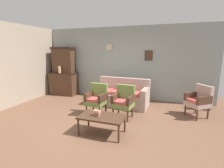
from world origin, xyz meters
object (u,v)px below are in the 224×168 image
(armchair_near_cabinet, at_px, (97,98))
(floor_vase_by_wall, at_px, (209,98))
(side_cabinet, at_px, (64,83))
(armchair_row_middle, at_px, (124,100))
(coffee_table, at_px, (102,118))
(vase_on_cabinet, at_px, (59,70))
(wingback_chair_by_fireplace, at_px, (199,100))
(floral_couch, at_px, (121,96))
(book_stack_on_table, at_px, (97,113))

(armchair_near_cabinet, relative_size, floor_vase_by_wall, 1.23)
(side_cabinet, bearing_deg, armchair_row_middle, -27.24)
(coffee_table, bearing_deg, vase_on_cabinet, 139.73)
(side_cabinet, xyz_separation_m, wingback_chair_by_fireplace, (4.97, -0.84, 0.03))
(floral_couch, bearing_deg, armchair_near_cabinet, -111.88)
(armchair_near_cabinet, bearing_deg, floral_couch, 68.12)
(side_cabinet, distance_m, coffee_table, 3.82)
(armchair_near_cabinet, height_order, armchair_row_middle, same)
(vase_on_cabinet, bearing_deg, coffee_table, -40.27)
(side_cabinet, relative_size, floor_vase_by_wall, 1.58)
(vase_on_cabinet, relative_size, coffee_table, 0.28)
(armchair_near_cabinet, bearing_deg, side_cabinet, 144.40)
(book_stack_on_table, relative_size, floor_vase_by_wall, 0.21)
(armchair_row_middle, bearing_deg, side_cabinet, 152.76)
(side_cabinet, height_order, wingback_chair_by_fireplace, side_cabinet)
(armchair_row_middle, relative_size, floor_vase_by_wall, 1.23)
(vase_on_cabinet, relative_size, armchair_near_cabinet, 0.31)
(vase_on_cabinet, distance_m, wingback_chair_by_fireplace, 5.08)
(floral_couch, bearing_deg, armchair_row_middle, -70.56)
(floor_vase_by_wall, bearing_deg, armchair_near_cabinet, -154.22)
(floor_vase_by_wall, bearing_deg, floral_couch, -170.43)
(vase_on_cabinet, height_order, armchair_row_middle, vase_on_cabinet)
(armchair_near_cabinet, bearing_deg, vase_on_cabinet, 148.00)
(vase_on_cabinet, bearing_deg, wingback_chair_by_fireplace, -7.42)
(floral_couch, bearing_deg, floor_vase_by_wall, 9.57)
(side_cabinet, distance_m, book_stack_on_table, 3.76)
(floral_couch, xyz_separation_m, armchair_near_cabinet, (-0.42, -1.05, 0.17))
(armchair_near_cabinet, xyz_separation_m, coffee_table, (0.56, -0.98, -0.12))
(vase_on_cabinet, bearing_deg, armchair_row_middle, -24.18)
(floral_couch, distance_m, armchair_near_cabinet, 1.15)
(side_cabinet, relative_size, armchair_near_cabinet, 1.28)
(armchair_near_cabinet, height_order, book_stack_on_table, armchair_near_cabinet)
(wingback_chair_by_fireplace, bearing_deg, floor_vase_by_wall, 61.81)
(armchair_near_cabinet, distance_m, wingback_chair_by_fireplace, 2.83)
(book_stack_on_table, xyz_separation_m, floor_vase_by_wall, (2.67, 2.52, -0.12))
(floral_couch, relative_size, wingback_chair_by_fireplace, 2.05)
(coffee_table, height_order, floor_vase_by_wall, floor_vase_by_wall)
(vase_on_cabinet, bearing_deg, book_stack_on_table, -41.71)
(side_cabinet, distance_m, wingback_chair_by_fireplace, 5.04)
(armchair_row_middle, bearing_deg, floral_couch, 109.44)
(vase_on_cabinet, xyz_separation_m, coffee_table, (2.84, -2.41, -0.69))
(armchair_near_cabinet, xyz_separation_m, wingback_chair_by_fireplace, (2.73, 0.77, 0.00))
(side_cabinet, xyz_separation_m, vase_on_cabinet, (-0.03, -0.18, 0.60))
(side_cabinet, relative_size, vase_on_cabinet, 4.16)
(vase_on_cabinet, xyz_separation_m, floral_couch, (2.70, -0.37, -0.74))
(side_cabinet, bearing_deg, book_stack_on_table, -44.14)
(coffee_table, xyz_separation_m, floor_vase_by_wall, (2.56, 2.49, -0.01))
(vase_on_cabinet, height_order, coffee_table, vase_on_cabinet)
(side_cabinet, xyz_separation_m, floor_vase_by_wall, (5.37, -0.10, -0.10))
(armchair_near_cabinet, height_order, wingback_chair_by_fireplace, same)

